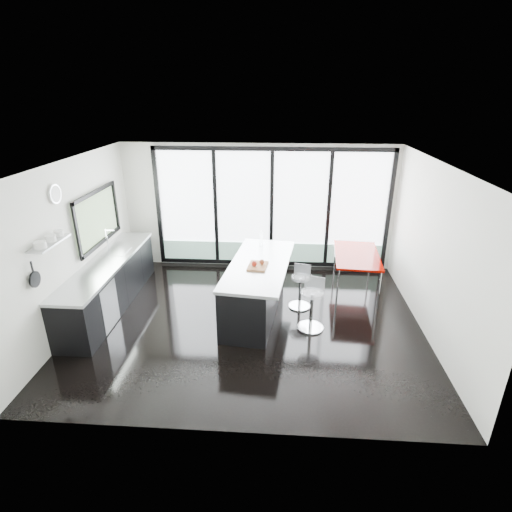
# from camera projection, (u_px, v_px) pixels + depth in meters

# --- Properties ---
(floor) EXTENTS (6.00, 5.00, 0.00)m
(floor) POSITION_uv_depth(u_px,v_px,m) (249.00, 321.00, 7.14)
(floor) COLOR black
(floor) RESTS_ON ground
(ceiling) EXTENTS (6.00, 5.00, 0.00)m
(ceiling) POSITION_uv_depth(u_px,v_px,m) (248.00, 163.00, 6.06)
(ceiling) COLOR white
(ceiling) RESTS_ON wall_back
(wall_back) EXTENTS (6.00, 0.09, 2.80)m
(wall_back) POSITION_uv_depth(u_px,v_px,m) (270.00, 214.00, 8.90)
(wall_back) COLOR silver
(wall_back) RESTS_ON ground
(wall_front) EXTENTS (6.00, 0.00, 2.80)m
(wall_front) POSITION_uv_depth(u_px,v_px,m) (229.00, 334.00, 4.30)
(wall_front) COLOR silver
(wall_front) RESTS_ON ground
(wall_left) EXTENTS (0.26, 5.00, 2.80)m
(wall_left) POSITION_uv_depth(u_px,v_px,m) (81.00, 230.00, 6.97)
(wall_left) COLOR silver
(wall_left) RESTS_ON ground
(wall_right) EXTENTS (0.00, 5.00, 2.80)m
(wall_right) POSITION_uv_depth(u_px,v_px,m) (434.00, 254.00, 6.41)
(wall_right) COLOR silver
(wall_right) RESTS_ON ground
(counter_cabinets) EXTENTS (0.69, 3.24, 1.36)m
(counter_cabinets) POSITION_uv_depth(u_px,v_px,m) (109.00, 284.00, 7.49)
(counter_cabinets) COLOR black
(counter_cabinets) RESTS_ON floor
(island) EXTENTS (1.29, 2.51, 1.28)m
(island) POSITION_uv_depth(u_px,v_px,m) (255.00, 287.00, 7.30)
(island) COLOR black
(island) RESTS_ON floor
(bar_stool_near) EXTENTS (0.56, 0.56, 0.72)m
(bar_stool_near) POSITION_uv_depth(u_px,v_px,m) (311.00, 310.00, 6.80)
(bar_stool_near) COLOR silver
(bar_stool_near) RESTS_ON floor
(bar_stool_far) EXTENTS (0.49, 0.49, 0.64)m
(bar_stool_far) POSITION_uv_depth(u_px,v_px,m) (300.00, 292.00, 7.50)
(bar_stool_far) COLOR silver
(bar_stool_far) RESTS_ON floor
(red_table) EXTENTS (0.98, 1.57, 0.81)m
(red_table) POSITION_uv_depth(u_px,v_px,m) (355.00, 272.00, 8.10)
(red_table) COLOR #850700
(red_table) RESTS_ON floor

